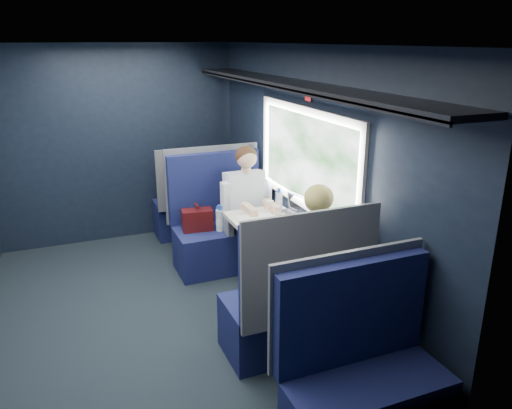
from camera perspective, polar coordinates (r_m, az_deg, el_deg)
name	(u,v)px	position (r m, az deg, el deg)	size (l,w,h in m)	color
ground	(161,320)	(4.57, -10.77, -12.81)	(2.80, 4.20, 0.01)	black
room_shell	(153,154)	(4.02, -11.70, 5.64)	(3.00, 4.40, 2.40)	black
table	(269,233)	(4.55, 1.55, -3.23)	(0.62, 1.00, 0.74)	#54565E
seat_bay_near	(220,228)	(5.33, -4.15, -2.72)	(1.04, 0.62, 1.26)	#0C1037
seat_bay_far	(293,306)	(3.87, 4.31, -11.49)	(1.04, 0.62, 1.26)	#0C1037
seat_row_front	(197,204)	(6.17, -6.76, 0.08)	(1.04, 0.51, 1.16)	#0C1037
seat_row_back	(362,379)	(3.22, 12.02, -18.97)	(1.04, 0.51, 1.16)	#0C1037
man	(248,204)	(5.16, -0.88, 0.11)	(0.53, 0.56, 1.32)	black
woman	(314,255)	(3.97, 6.59, -5.70)	(0.53, 0.56, 1.32)	black
papers	(270,226)	(4.47, 1.59, -2.50)	(0.48, 0.70, 0.01)	white
laptop	(292,209)	(4.75, 4.13, -0.54)	(0.26, 0.32, 0.22)	silver
bottle_small	(279,201)	(4.86, 2.63, 0.44)	(0.07, 0.07, 0.23)	silver
cup	(270,205)	(4.92, 1.66, -0.06)	(0.07, 0.07, 0.08)	white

